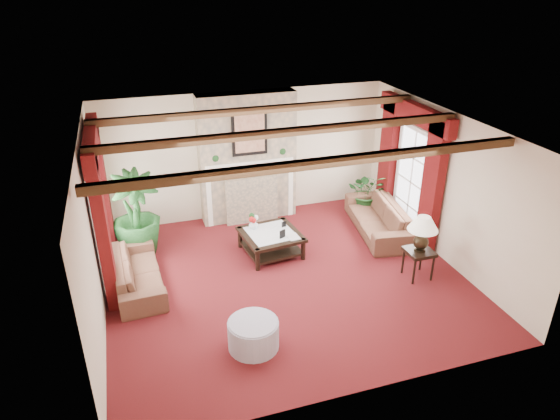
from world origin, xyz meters
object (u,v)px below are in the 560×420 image
object	(u,v)px
sofa_right	(378,213)
ottoman	(253,335)
sofa_left	(137,267)
coffee_table	(271,243)
potted_palm	(138,231)
side_table	(418,263)

from	to	relation	value
sofa_right	ottoman	world-z (taller)	sofa_right
sofa_left	coffee_table	distance (m)	2.48
potted_palm	ottoman	distance (m)	3.53
potted_palm	coffee_table	bearing A→B (deg)	-18.99
sofa_left	potted_palm	world-z (taller)	potted_palm
sofa_right	potted_palm	xyz separation A→B (m)	(-4.69, 0.63, 0.04)
sofa_left	sofa_right	size ratio (longest dim) A/B	0.87
coffee_table	side_table	bearing A→B (deg)	-41.82
sofa_left	side_table	xyz separation A→B (m)	(4.65, -1.18, -0.10)
sofa_right	sofa_left	bearing A→B (deg)	-74.20
potted_palm	coffee_table	world-z (taller)	potted_palm
sofa_right	ottoman	distance (m)	4.23
coffee_table	side_table	world-z (taller)	side_table
ottoman	potted_palm	bearing A→B (deg)	112.93
sofa_right	coffee_table	world-z (taller)	sofa_right
potted_palm	side_table	bearing A→B (deg)	-27.39
coffee_table	ottoman	bearing A→B (deg)	-118.78
sofa_right	coffee_table	distance (m)	2.35
sofa_left	coffee_table	xyz separation A→B (m)	(2.45, 0.37, -0.15)
sofa_left	sofa_right	xyz separation A→B (m)	(4.78, 0.55, 0.04)
sofa_left	potted_palm	size ratio (longest dim) A/B	1.06
potted_palm	side_table	size ratio (longest dim) A/B	3.39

